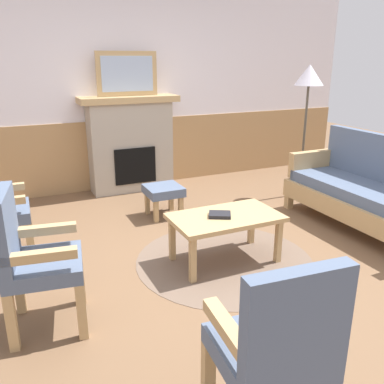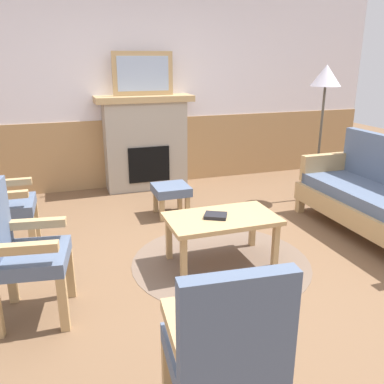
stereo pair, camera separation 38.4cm
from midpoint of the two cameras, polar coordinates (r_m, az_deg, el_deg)
The scene contains 12 objects.
ground_plane at distance 3.76m, azimuth 4.71°, elevation -9.64°, with size 14.00×14.00×0.00m, color brown.
wall_back at distance 5.81m, azimuth -5.38°, elevation 13.76°, with size 7.20×0.14×2.70m.
fireplace at distance 5.66m, azimuth -4.59°, elevation 6.94°, with size 1.30×0.44×1.28m.
framed_picture at distance 5.56m, azimuth -4.83°, elevation 16.15°, with size 0.80×0.04×0.56m.
couch at distance 4.61m, azimuth 26.87°, elevation -0.91°, with size 0.70×1.80×0.98m.
coffee_table at distance 3.59m, azimuth 7.23°, elevation -4.29°, with size 0.96×0.56×0.44m.
round_rug at distance 3.75m, azimuth 7.00°, elevation -9.69°, with size 1.60×1.60×0.01m, color brown.
book_on_table at distance 3.54m, azimuth 6.43°, elevation -3.36°, with size 0.19×0.15×0.03m, color black.
footstool at distance 4.70m, azimuth -0.62°, elevation 0.01°, with size 0.40×0.40×0.36m.
armchair_by_window_left at distance 2.93m, azimuth -19.64°, elevation -7.33°, with size 0.55×0.55×0.98m.
armchair_front_left at distance 1.93m, azimuth 10.90°, elevation -21.00°, with size 0.52×0.52×0.98m.
floor_lamp_by_couch at distance 5.38m, azimuth 20.17°, elevation 13.92°, with size 0.36×0.36×1.68m.
Camera 2 is at (-1.17, -3.11, 1.75)m, focal length 38.18 mm.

